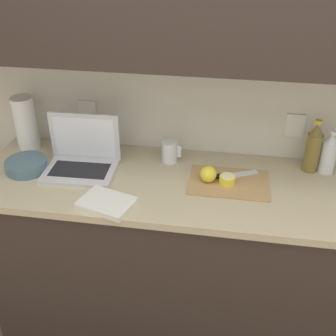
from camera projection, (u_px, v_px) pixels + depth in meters
ground_plane at (235, 324)px, 2.36m from camera, size 12.00×12.00×0.00m
wall_back at (267, 29)px, 1.74m from camera, size 5.20×0.38×2.60m
counter_unit at (247, 262)px, 2.11m from camera, size 2.55×0.62×0.92m
laptop at (82, 157)px, 2.00m from camera, size 0.34×0.25×0.25m
cutting_board at (229, 182)px, 1.91m from camera, size 0.36×0.25×0.01m
knife at (222, 176)px, 1.94m from camera, size 0.25×0.14×0.02m
lemon_half_cut at (227, 180)px, 1.89m from camera, size 0.07×0.07×0.04m
lemon_whole_beside at (208, 174)px, 1.90m from camera, size 0.07×0.07×0.07m
bottle_green_soda at (329, 153)px, 1.95m from camera, size 0.08×0.08×0.21m
bottle_oil_tall at (313, 148)px, 1.95m from camera, size 0.07×0.07×0.26m
measuring_cup at (170, 151)px, 2.06m from camera, size 0.10×0.08×0.11m
bowl_white at (26, 165)px, 2.00m from camera, size 0.20×0.20×0.05m
paper_towel_roll at (26, 123)px, 2.14m from camera, size 0.11×0.11×0.28m
dish_towel at (106, 203)px, 1.77m from camera, size 0.26×0.22×0.02m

